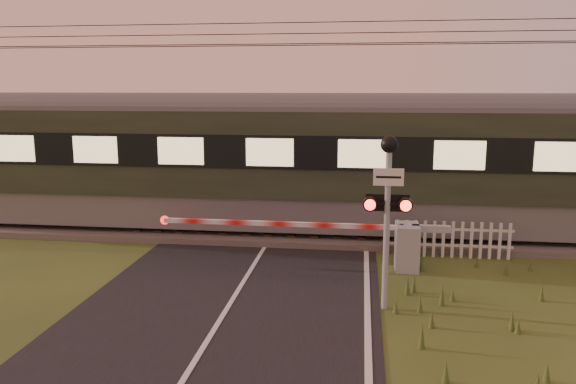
# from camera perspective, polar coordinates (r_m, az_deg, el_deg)

# --- Properties ---
(ground) EXTENTS (160.00, 160.00, 0.00)m
(ground) POSITION_cam_1_polar(r_m,az_deg,el_deg) (10.94, -6.83, -12.76)
(ground) COLOR #31441A
(ground) RESTS_ON ground
(road) EXTENTS (6.00, 140.00, 0.03)m
(road) POSITION_cam_1_polar(r_m,az_deg,el_deg) (10.73, -7.06, -13.20)
(road) COLOR black
(road) RESTS_ON ground
(track_bed) EXTENTS (140.00, 3.40, 0.39)m
(track_bed) POSITION_cam_1_polar(r_m,az_deg,el_deg) (16.96, -1.42, -3.91)
(track_bed) COLOR #47423D
(track_bed) RESTS_ON ground
(overhead_wires) EXTENTS (120.00, 0.62, 0.62)m
(overhead_wires) POSITION_cam_1_polar(r_m,az_deg,el_deg) (16.47, -1.52, 15.51)
(overhead_wires) COLOR black
(overhead_wires) RESTS_ON ground
(boom_gate) EXTENTS (7.13, 0.85, 1.13)m
(boom_gate) POSITION_cam_1_polar(r_m,az_deg,el_deg) (13.78, 10.52, -5.15)
(boom_gate) COLOR gray
(boom_gate) RESTS_ON ground
(crossing_signal) EXTENTS (0.87, 0.36, 3.43)m
(crossing_signal) POSITION_cam_1_polar(r_m,az_deg,el_deg) (10.86, 10.11, 0.03)
(crossing_signal) COLOR gray
(crossing_signal) RESTS_ON ground
(picket_fence) EXTENTS (3.26, 0.08, 0.95)m
(picket_fence) POSITION_cam_1_polar(r_m,az_deg,el_deg) (15.00, 15.94, -4.64)
(picket_fence) COLOR silver
(picket_fence) RESTS_ON ground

